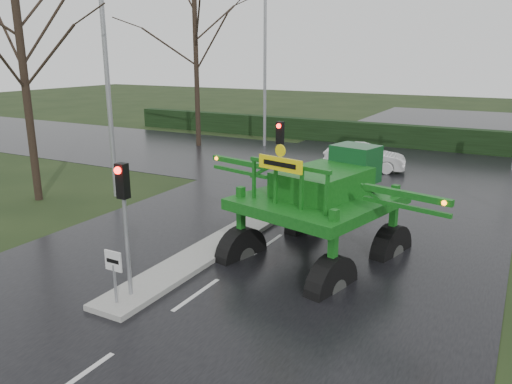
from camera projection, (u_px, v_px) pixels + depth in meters
The scene contains 14 objects.
ground at pixel (197, 295), 12.83m from camera, with size 140.00×140.00×0.00m, color black.
road_main at pixel (332, 199), 21.29m from camera, with size 14.00×80.00×0.02m, color black.
road_cross at pixel (372, 171), 26.37m from camera, with size 80.00×12.00×0.02m, color black.
median_island at pixel (217, 245), 15.94m from camera, with size 1.20×10.00×0.16m, color gray.
hedge_row at pixel (406, 136), 32.94m from camera, with size 44.00×0.90×1.50m, color black.
keep_left_sign at pixel (114, 268), 11.88m from camera, with size 0.50×0.07×1.35m.
traffic_signal_near at pixel (124, 202), 11.88m from camera, with size 0.26×0.33×3.52m.
traffic_signal_mid at pixel (280, 146), 19.08m from camera, with size 0.26×0.33×3.52m.
street_light_left_near at pixel (111, 54), 20.09m from camera, with size 3.85×0.30×10.00m.
street_light_left_far at pixel (269, 54), 31.94m from camera, with size 3.85×0.30×10.00m.
tree_left_near at pixel (22, 58), 19.73m from camera, with size 6.30×6.30×10.85m.
tree_left_far at pixel (195, 36), 31.92m from camera, with size 7.70×7.70×13.26m.
crop_sprayer at pixel (246, 186), 14.89m from camera, with size 8.05×5.88×4.61m.
white_sedan at pixel (364, 170), 26.65m from camera, with size 1.47×4.22×1.39m, color silver.
Camera 1 is at (6.92, -9.50, 5.98)m, focal length 35.00 mm.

